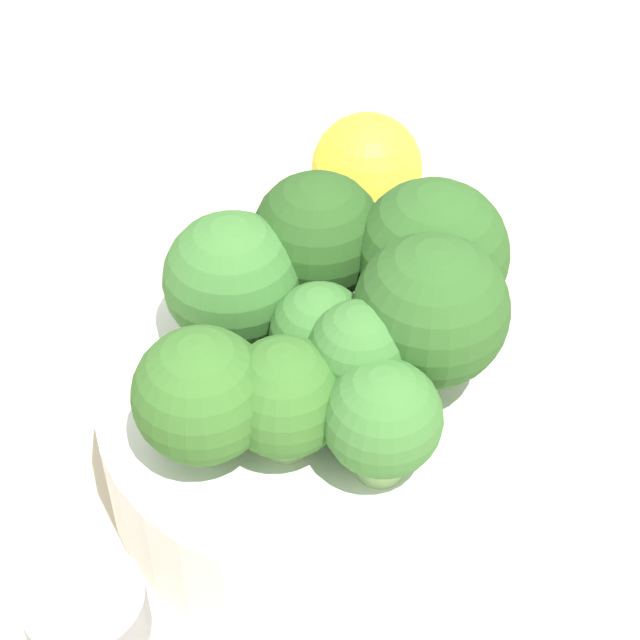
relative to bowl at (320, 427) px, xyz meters
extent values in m
plane|color=beige|center=(0.00, 0.00, -0.02)|extent=(3.00, 3.00, 0.00)
cylinder|color=white|center=(0.00, 0.00, 0.00)|extent=(0.18, 0.18, 0.05)
cylinder|color=#8EB770|center=(-0.03, 0.00, 0.03)|extent=(0.02, 0.02, 0.02)
sphere|color=#386B28|center=(-0.03, 0.00, 0.05)|extent=(0.04, 0.04, 0.04)
cylinder|color=#84AD66|center=(-0.03, -0.04, 0.04)|extent=(0.02, 0.02, 0.02)
sphere|color=#3D7533|center=(-0.03, -0.04, 0.05)|extent=(0.04, 0.04, 0.04)
cylinder|color=#8EB770|center=(0.04, 0.02, 0.04)|extent=(0.02, 0.02, 0.03)
sphere|color=#28511E|center=(0.04, 0.02, 0.06)|extent=(0.05, 0.05, 0.05)
cylinder|color=#84AD66|center=(0.01, 0.04, 0.04)|extent=(0.02, 0.02, 0.02)
sphere|color=#3D7533|center=(0.01, 0.04, 0.06)|extent=(0.05, 0.05, 0.05)
cylinder|color=#8EB770|center=(0.05, -0.03, 0.04)|extent=(0.03, 0.03, 0.03)
sphere|color=#2D5B23|center=(0.05, -0.03, 0.07)|extent=(0.06, 0.06, 0.06)
cylinder|color=#7A9E5B|center=(-0.05, 0.03, 0.04)|extent=(0.02, 0.02, 0.02)
sphere|color=#386B28|center=(-0.05, 0.03, 0.05)|extent=(0.05, 0.05, 0.05)
cylinder|color=#84AD66|center=(0.00, 0.00, 0.04)|extent=(0.02, 0.02, 0.02)
sphere|color=#3D7533|center=(0.00, 0.00, 0.05)|extent=(0.04, 0.04, 0.04)
cylinder|color=#8EB770|center=(-0.01, -0.02, 0.04)|extent=(0.02, 0.02, 0.03)
sphere|color=#3D7533|center=(-0.01, -0.02, 0.06)|extent=(0.04, 0.04, 0.04)
cylinder|color=#7A9E5B|center=(0.01, -0.04, 0.04)|extent=(0.02, 0.02, 0.03)
sphere|color=#2D5B23|center=(0.01, -0.04, 0.07)|extent=(0.06, 0.06, 0.06)
cylinder|color=gray|center=(-0.13, 0.02, 0.05)|extent=(0.04, 0.04, 0.02)
sphere|color=yellow|center=(0.17, 0.04, 0.00)|extent=(0.06, 0.06, 0.06)
cube|color=olive|center=(0.04, 0.11, -0.02)|extent=(0.01, 0.01, 0.01)
camera|label=1|loc=(-0.26, -0.11, 0.33)|focal=60.00mm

